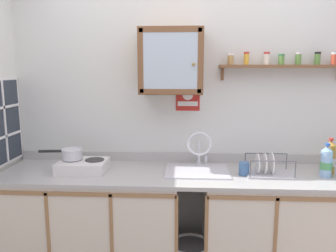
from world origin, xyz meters
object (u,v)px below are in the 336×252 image
Objects in this scene: saucepan at (71,154)px; warning_sign at (188,98)px; bottle_water_blue_2 at (326,162)px; dish_rack at (267,170)px; mug at (244,168)px; wall_cabinet at (171,61)px; bottle_juice_amber_0 at (330,158)px; hot_plate_stove at (83,166)px; sink at (197,171)px.

warning_sign is (0.91, 0.31, 0.42)m from saucepan.
bottle_water_blue_2 is at bearing -1.25° from saucepan.
dish_rack is (1.52, -0.02, -0.10)m from saucepan.
mug is 0.23× the size of wall_cabinet.
wall_cabinet reaches higher than bottle_juice_amber_0.
mug is at bearing -19.30° from wall_cabinet.
saucepan is 2.88× the size of mug.
wall_cabinet is (0.68, 0.18, 0.81)m from hot_plate_stove.
warning_sign is at bearing 47.81° from wall_cabinet.
bottle_water_blue_2 is 0.73× the size of dish_rack.
sink reaches higher than dish_rack.
mug is at bearing -11.91° from sink.
sink is 1.40× the size of dish_rack.
sink is 0.90m from hot_plate_stove.
bottle_water_blue_2 reaches higher than mug.
hot_plate_stove is 1.91m from bottle_juice_amber_0.
saucepan reaches higher than dish_rack.
saucepan is 0.67× the size of wall_cabinet.
warning_sign reaches higher than hot_plate_stove.
dish_rack reaches higher than hot_plate_stove.
wall_cabinet reaches higher than warning_sign.
mug is 1.00m from wall_cabinet.
bottle_water_blue_2 is 1.39m from wall_cabinet.
bottle_juice_amber_0 is 1.08× the size of bottle_water_blue_2.
hot_plate_stove is at bearing -177.95° from bottle_juice_amber_0.
bottle_water_blue_2 is at bearing -0.68° from hot_plate_stove.
dish_rack is 0.69× the size of wall_cabinet.
warning_sign is (0.82, 0.33, 0.51)m from hot_plate_stove.
wall_cabinet is at bearing 160.70° from mug.
bottle_juice_amber_0 is at bearing 2.05° from hot_plate_stove.
bottle_juice_amber_0 is 0.55× the size of wall_cabinet.
dish_rack is at bearing 176.63° from bottle_water_blue_2.
warning_sign is (-0.61, 0.33, 0.51)m from dish_rack.
mug is (1.34, -0.03, -0.09)m from saucepan.
bottle_juice_amber_0 is (2.00, 0.05, -0.02)m from saucepan.
sink reaches higher than saucepan.
wall_cabinet reaches higher than hot_plate_stove.
wall_cabinet is (-1.16, 0.21, 0.74)m from bottle_water_blue_2.
warning_sign is at bearing 22.04° from hot_plate_stove.
mug reaches higher than hot_plate_stove.
sink is 0.89m from wall_cabinet.
bottle_juice_amber_0 is 1.20m from warning_sign.
bottle_juice_amber_0 is 1.43m from wall_cabinet.
bottle_juice_amber_0 reaches higher than dish_rack.
bottle_water_blue_2 is at bearing -3.37° from dish_rack.
hot_plate_stove is 1.10× the size of saucepan.
bottle_water_blue_2 reaches higher than saucepan.
hot_plate_stove is 0.13m from saucepan.
saucepan is (-0.10, 0.02, 0.09)m from hot_plate_stove.
bottle_juice_amber_0 is at bearing 1.37° from saucepan.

